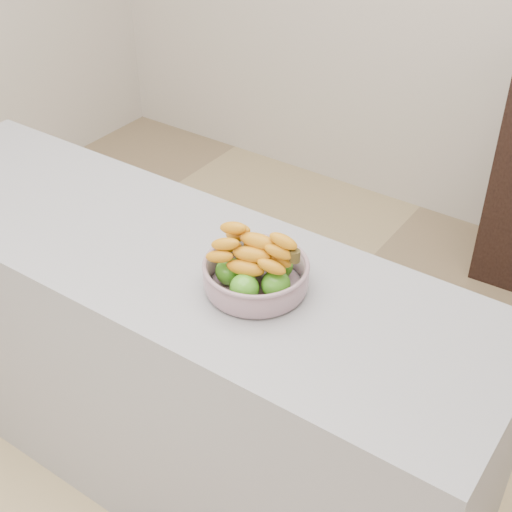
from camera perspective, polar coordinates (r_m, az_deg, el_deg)
The scene contains 3 objects.
ground at distance 2.61m, azimuth -5.84°, elevation -15.46°, with size 4.00×4.00×0.00m, color tan.
counter at distance 2.27m, azimuth -6.81°, elevation -8.59°, with size 2.00×0.60×0.90m, color #999AA1.
fruit_bowl at distance 1.78m, azimuth -0.01°, elevation -1.25°, with size 0.27×0.27×0.17m.
Camera 1 is at (1.13, -1.19, 2.03)m, focal length 50.00 mm.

